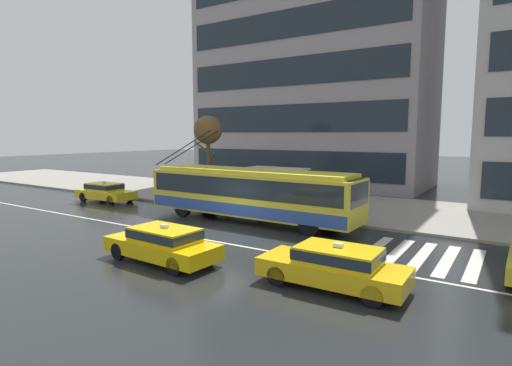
{
  "coord_description": "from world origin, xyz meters",
  "views": [
    {
      "loc": [
        11.66,
        -14.65,
        4.58
      ],
      "look_at": [
        -0.34,
        3.88,
        1.96
      ],
      "focal_mm": 28.61,
      "sensor_mm": 36.0,
      "label": 1
    }
  ],
  "objects_px": {
    "bus_shelter": "(278,177)",
    "pedestrian_approaching_curb": "(259,192)",
    "taxi_oncoming_near": "(163,243)",
    "taxi_queued_behind_bus": "(105,191)",
    "pedestrian_at_shelter": "(303,192)",
    "trolleybus": "(250,193)",
    "taxi_oncoming_far": "(334,265)",
    "pedestrian_walking_past": "(326,187)",
    "street_tree_bare": "(208,132)",
    "pedestrian_waiting_by_pole": "(227,176)"
  },
  "relations": [
    {
      "from": "taxi_oncoming_far",
      "to": "bus_shelter",
      "type": "bearing_deg",
      "value": 127.4
    },
    {
      "from": "pedestrian_walking_past",
      "to": "trolleybus",
      "type": "bearing_deg",
      "value": -131.57
    },
    {
      "from": "pedestrian_walking_past",
      "to": "pedestrian_waiting_by_pole",
      "type": "xyz_separation_m",
      "value": [
        -7.68,
        1.05,
        0.12
      ]
    },
    {
      "from": "taxi_oncoming_far",
      "to": "pedestrian_at_shelter",
      "type": "bearing_deg",
      "value": 120.68
    },
    {
      "from": "pedestrian_at_shelter",
      "to": "pedestrian_waiting_by_pole",
      "type": "distance_m",
      "value": 5.74
    },
    {
      "from": "pedestrian_approaching_curb",
      "to": "pedestrian_at_shelter",
      "type": "bearing_deg",
      "value": 32.72
    },
    {
      "from": "taxi_queued_behind_bus",
      "to": "pedestrian_walking_past",
      "type": "xyz_separation_m",
      "value": [
        14.84,
        3.35,
        0.97
      ]
    },
    {
      "from": "taxi_oncoming_far",
      "to": "pedestrian_approaching_curb",
      "type": "bearing_deg",
      "value": 132.41
    },
    {
      "from": "pedestrian_waiting_by_pole",
      "to": "street_tree_bare",
      "type": "bearing_deg",
      "value": -143.9
    },
    {
      "from": "pedestrian_at_shelter",
      "to": "street_tree_bare",
      "type": "relative_size",
      "value": 0.28
    },
    {
      "from": "trolleybus",
      "to": "taxi_oncoming_near",
      "type": "xyz_separation_m",
      "value": [
        1.24,
        -7.56,
        -0.83
      ]
    },
    {
      "from": "taxi_oncoming_near",
      "to": "pedestrian_at_shelter",
      "type": "distance_m",
      "value": 11.98
    },
    {
      "from": "pedestrian_approaching_curb",
      "to": "pedestrian_waiting_by_pole",
      "type": "bearing_deg",
      "value": 159.3
    },
    {
      "from": "pedestrian_at_shelter",
      "to": "pedestrian_walking_past",
      "type": "relative_size",
      "value": 0.83
    },
    {
      "from": "taxi_queued_behind_bus",
      "to": "bus_shelter",
      "type": "height_order",
      "value": "bus_shelter"
    },
    {
      "from": "trolleybus",
      "to": "pedestrian_waiting_by_pole",
      "type": "height_order",
      "value": "trolleybus"
    },
    {
      "from": "pedestrian_at_shelter",
      "to": "street_tree_bare",
      "type": "distance_m",
      "value": 7.7
    },
    {
      "from": "trolleybus",
      "to": "bus_shelter",
      "type": "distance_m",
      "value": 3.8
    },
    {
      "from": "taxi_queued_behind_bus",
      "to": "pedestrian_at_shelter",
      "type": "distance_m",
      "value": 13.62
    },
    {
      "from": "trolleybus",
      "to": "taxi_queued_behind_bus",
      "type": "xyz_separation_m",
      "value": [
        -11.95,
        -0.1,
        -0.83
      ]
    },
    {
      "from": "pedestrian_approaching_curb",
      "to": "pedestrian_waiting_by_pole",
      "type": "relative_size",
      "value": 0.79
    },
    {
      "from": "trolleybus",
      "to": "taxi_oncoming_far",
      "type": "height_order",
      "value": "trolleybus"
    },
    {
      "from": "taxi_queued_behind_bus",
      "to": "pedestrian_walking_past",
      "type": "bearing_deg",
      "value": 12.71
    },
    {
      "from": "taxi_oncoming_near",
      "to": "taxi_queued_behind_bus",
      "type": "bearing_deg",
      "value": 150.49
    },
    {
      "from": "pedestrian_at_shelter",
      "to": "pedestrian_waiting_by_pole",
      "type": "height_order",
      "value": "pedestrian_waiting_by_pole"
    },
    {
      "from": "taxi_oncoming_near",
      "to": "pedestrian_walking_past",
      "type": "bearing_deg",
      "value": 81.34
    },
    {
      "from": "trolleybus",
      "to": "taxi_oncoming_near",
      "type": "bearing_deg",
      "value": -80.71
    },
    {
      "from": "bus_shelter",
      "to": "street_tree_bare",
      "type": "height_order",
      "value": "street_tree_bare"
    },
    {
      "from": "street_tree_bare",
      "to": "taxi_oncoming_far",
      "type": "bearing_deg",
      "value": -37.54
    },
    {
      "from": "pedestrian_approaching_curb",
      "to": "taxi_queued_behind_bus",
      "type": "bearing_deg",
      "value": -163.83
    },
    {
      "from": "bus_shelter",
      "to": "pedestrian_waiting_by_pole",
      "type": "relative_size",
      "value": 1.85
    },
    {
      "from": "taxi_queued_behind_bus",
      "to": "pedestrian_approaching_curb",
      "type": "xyz_separation_m",
      "value": [
        10.63,
        3.08,
        0.39
      ]
    },
    {
      "from": "pedestrian_waiting_by_pole",
      "to": "pedestrian_at_shelter",
      "type": "bearing_deg",
      "value": 1.12
    },
    {
      "from": "taxi_oncoming_far",
      "to": "bus_shelter",
      "type": "relative_size",
      "value": 1.18
    },
    {
      "from": "bus_shelter",
      "to": "pedestrian_approaching_curb",
      "type": "xyz_separation_m",
      "value": [
        -0.85,
        -0.76,
        -0.91
      ]
    },
    {
      "from": "trolleybus",
      "to": "street_tree_bare",
      "type": "distance_m",
      "value": 7.55
    },
    {
      "from": "bus_shelter",
      "to": "pedestrian_approaching_curb",
      "type": "distance_m",
      "value": 1.46
    },
    {
      "from": "pedestrian_approaching_curb",
      "to": "pedestrian_walking_past",
      "type": "distance_m",
      "value": 4.25
    },
    {
      "from": "trolleybus",
      "to": "pedestrian_approaching_curb",
      "type": "height_order",
      "value": "trolleybus"
    },
    {
      "from": "pedestrian_walking_past",
      "to": "pedestrian_approaching_curb",
      "type": "bearing_deg",
      "value": -176.39
    },
    {
      "from": "trolleybus",
      "to": "pedestrian_approaching_curb",
      "type": "bearing_deg",
      "value": 113.89
    },
    {
      "from": "taxi_oncoming_far",
      "to": "pedestrian_walking_past",
      "type": "distance_m",
      "value": 10.87
    },
    {
      "from": "pedestrian_at_shelter",
      "to": "pedestrian_approaching_curb",
      "type": "distance_m",
      "value": 2.64
    },
    {
      "from": "pedestrian_walking_past",
      "to": "street_tree_bare",
      "type": "relative_size",
      "value": 0.34
    },
    {
      "from": "trolleybus",
      "to": "pedestrian_walking_past",
      "type": "bearing_deg",
      "value": 48.43
    },
    {
      "from": "pedestrian_at_shelter",
      "to": "pedestrian_walking_past",
      "type": "height_order",
      "value": "pedestrian_walking_past"
    },
    {
      "from": "bus_shelter",
      "to": "pedestrian_approaching_curb",
      "type": "height_order",
      "value": "bus_shelter"
    },
    {
      "from": "taxi_queued_behind_bus",
      "to": "pedestrian_at_shelter",
      "type": "relative_size",
      "value": 2.69
    },
    {
      "from": "pedestrian_waiting_by_pole",
      "to": "street_tree_bare",
      "type": "height_order",
      "value": "street_tree_bare"
    },
    {
      "from": "taxi_oncoming_far",
      "to": "pedestrian_walking_past",
      "type": "xyz_separation_m",
      "value": [
        -4.54,
        9.84,
        0.97
      ]
    }
  ]
}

